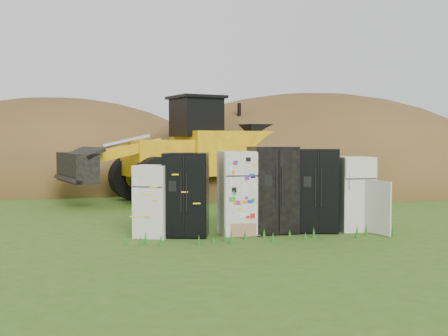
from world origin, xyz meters
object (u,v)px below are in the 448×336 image
at_px(fridge_leftmost, 152,201).
at_px(fridge_open_door, 354,194).
at_px(fridge_dark_mid, 273,190).
at_px(wheel_loader, 172,148).
at_px(fridge_black_right, 315,190).
at_px(fridge_sticker, 239,193).
at_px(fridge_black_side, 186,195).

height_order(fridge_leftmost, fridge_open_door, fridge_open_door).
bearing_deg(fridge_dark_mid, fridge_leftmost, 178.97).
distance_m(fridge_open_door, wheel_loader, 7.81).
distance_m(fridge_leftmost, fridge_dark_mid, 2.74).
bearing_deg(fridge_dark_mid, fridge_black_right, -4.36).
bearing_deg(fridge_sticker, fridge_dark_mid, 1.95).
distance_m(fridge_leftmost, fridge_open_door, 4.71).
bearing_deg(fridge_black_side, fridge_sticker, 14.44).
bearing_deg(fridge_black_side, wheel_loader, 100.74).
bearing_deg(fridge_open_door, fridge_sticker, -179.23).
distance_m(fridge_dark_mid, fridge_open_door, 1.98).
distance_m(fridge_black_side, fridge_open_door, 3.97).
relative_size(fridge_black_side, fridge_dark_mid, 0.93).
height_order(fridge_dark_mid, fridge_black_right, fridge_dark_mid).
distance_m(fridge_black_side, fridge_black_right, 3.00).
xyz_separation_m(fridge_black_side, wheel_loader, (0.42, 6.91, 0.90)).
height_order(fridge_sticker, fridge_dark_mid, fridge_dark_mid).
relative_size(fridge_open_door, wheel_loader, 0.23).
bearing_deg(fridge_leftmost, fridge_black_right, 21.99).
bearing_deg(fridge_black_right, fridge_sticker, -167.33).
distance_m(fridge_sticker, fridge_black_right, 1.82).
bearing_deg(fridge_open_door, fridge_leftmost, -179.18).
xyz_separation_m(fridge_sticker, fridge_open_door, (2.78, 0.01, -0.07)).
xyz_separation_m(fridge_black_right, fridge_open_door, (0.96, -0.01, -0.10)).
relative_size(fridge_black_side, wheel_loader, 0.24).
relative_size(fridge_black_right, fridge_open_door, 1.11).
bearing_deg(fridge_dark_mid, fridge_black_side, 179.25).
bearing_deg(fridge_black_right, fridge_black_side, -167.49).
bearing_deg(fridge_sticker, fridge_open_door, -1.64).
height_order(fridge_black_right, wheel_loader, wheel_loader).
bearing_deg(fridge_open_door, fridge_black_right, -179.94).
bearing_deg(wheel_loader, fridge_open_door, -80.17).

